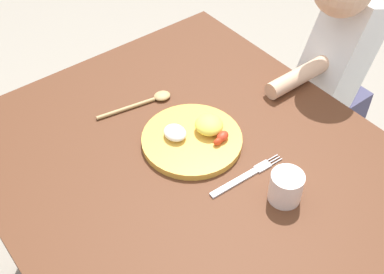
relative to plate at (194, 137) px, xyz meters
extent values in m
cube|color=#552D19|center=(0.03, -0.05, -0.03)|extent=(1.08, 0.98, 0.04)
cube|color=#4C2413|center=(-0.43, -0.46, -0.41)|extent=(0.07, 0.07, 0.71)
cube|color=#4C2413|center=(-0.43, 0.37, -0.41)|extent=(0.07, 0.07, 0.71)
cylinder|color=gold|center=(0.00, -0.01, -0.01)|extent=(0.27, 0.27, 0.02)
ellipsoid|color=#EFDE4E|center=(0.01, 0.05, 0.02)|extent=(0.08, 0.08, 0.04)
ellipsoid|color=red|center=(0.06, 0.03, 0.01)|extent=(0.02, 0.03, 0.02)
ellipsoid|color=red|center=(0.06, 0.05, 0.02)|extent=(0.04, 0.05, 0.02)
ellipsoid|color=silver|center=(-0.03, -0.04, 0.02)|extent=(0.07, 0.06, 0.03)
cube|color=silver|center=(0.18, -0.01, -0.01)|extent=(0.02, 0.14, 0.01)
cube|color=silver|center=(0.18, 0.08, -0.01)|extent=(0.03, 0.04, 0.01)
cylinder|color=silver|center=(0.19, 0.12, -0.01)|extent=(0.00, 0.04, 0.00)
cylinder|color=silver|center=(0.18, 0.12, -0.01)|extent=(0.00, 0.04, 0.00)
cylinder|color=silver|center=(0.18, 0.12, -0.01)|extent=(0.00, 0.04, 0.00)
cylinder|color=tan|center=(-0.22, -0.08, -0.01)|extent=(0.04, 0.18, 0.01)
ellipsoid|color=tan|center=(-0.20, 0.04, -0.01)|extent=(0.05, 0.06, 0.02)
cylinder|color=silver|center=(0.29, 0.06, 0.03)|extent=(0.08, 0.08, 0.08)
cube|color=#42405F|center=(0.00, 0.65, -0.47)|extent=(0.17, 0.16, 0.59)
cube|color=white|center=(0.00, 0.59, 0.01)|extent=(0.16, 0.27, 0.41)
cylinder|color=#D8A884|center=(0.00, 0.41, 0.01)|extent=(0.05, 0.24, 0.05)
camera|label=1|loc=(0.73, -0.58, 0.94)|focal=46.10mm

